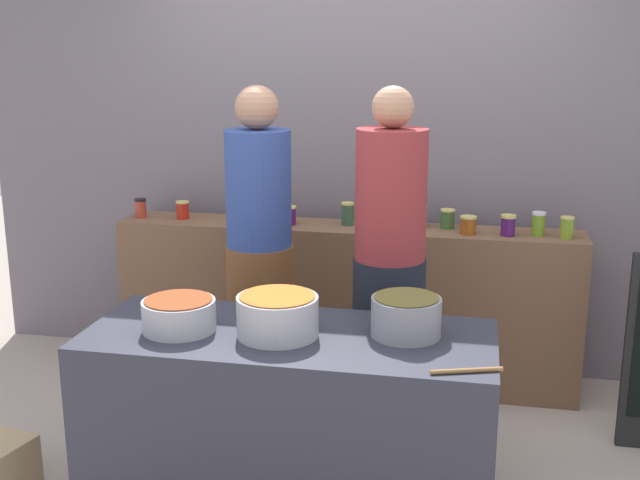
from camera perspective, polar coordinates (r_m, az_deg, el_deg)
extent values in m
plane|color=#A99A8D|center=(3.89, -1.07, -16.44)|extent=(12.00, 12.00, 0.00)
cube|color=slate|center=(4.81, 2.64, 8.34)|extent=(4.80, 0.12, 3.00)
cube|color=brown|center=(4.68, 1.83, -4.65)|extent=(2.70, 0.36, 0.95)
cube|color=#2D2E3B|center=(3.44, -2.21, -13.09)|extent=(1.70, 0.70, 0.81)
cylinder|color=#A43725|center=(4.88, -12.88, 2.18)|extent=(0.07, 0.07, 0.10)
cylinder|color=black|center=(4.87, -12.92, 2.87)|extent=(0.07, 0.07, 0.02)
cylinder|color=#B42214|center=(4.80, -9.93, 2.09)|extent=(0.08, 0.08, 0.10)
cylinder|color=#D6C666|center=(4.79, -9.95, 2.72)|extent=(0.08, 0.08, 0.01)
cylinder|color=orange|center=(4.64, -4.97, 2.03)|extent=(0.07, 0.07, 0.13)
cylinder|color=silver|center=(4.63, -4.99, 2.88)|extent=(0.08, 0.08, 0.02)
cylinder|color=#4D1358|center=(4.59, -2.29, 1.73)|extent=(0.09, 0.09, 0.10)
cylinder|color=#D6C666|center=(4.58, -2.30, 2.40)|extent=(0.09, 0.09, 0.01)
cylinder|color=#315338|center=(4.57, 2.02, 1.84)|extent=(0.07, 0.07, 0.12)
cylinder|color=#D6C666|center=(4.56, 2.03, 2.65)|extent=(0.07, 0.07, 0.01)
cylinder|color=gold|center=(4.58, 4.42, 1.66)|extent=(0.07, 0.07, 0.09)
cylinder|color=silver|center=(4.57, 4.43, 2.32)|extent=(0.07, 0.07, 0.01)
cylinder|color=#AE291B|center=(4.54, 5.98, 1.54)|extent=(0.08, 0.08, 0.10)
cylinder|color=#D6C666|center=(4.53, 6.00, 2.25)|extent=(0.08, 0.08, 0.02)
cylinder|color=olive|center=(4.55, 7.22, 1.62)|extent=(0.08, 0.08, 0.11)
cylinder|color=silver|center=(4.54, 7.24, 2.37)|extent=(0.09, 0.09, 0.01)
cylinder|color=#385F2B|center=(4.54, 9.24, 1.46)|extent=(0.08, 0.08, 0.10)
cylinder|color=#D6C666|center=(4.53, 9.27, 2.15)|extent=(0.08, 0.08, 0.01)
cylinder|color=#914815|center=(4.43, 10.69, 1.00)|extent=(0.09, 0.09, 0.09)
cylinder|color=#D6C666|center=(4.41, 10.72, 1.64)|extent=(0.09, 0.09, 0.01)
cylinder|color=#47175C|center=(4.43, 13.48, 0.95)|extent=(0.08, 0.08, 0.10)
cylinder|color=#D6C666|center=(4.42, 13.52, 1.68)|extent=(0.08, 0.08, 0.02)
cylinder|color=olive|center=(4.48, 15.56, 1.05)|extent=(0.07, 0.07, 0.12)
cylinder|color=silver|center=(4.46, 15.62, 1.87)|extent=(0.07, 0.07, 0.01)
cylinder|color=olive|center=(4.45, 17.47, 0.79)|extent=(0.07, 0.07, 0.11)
cylinder|color=#D6C666|center=(4.44, 17.53, 1.55)|extent=(0.07, 0.07, 0.01)
cylinder|color=#B7B7BC|center=(3.34, -10.20, -5.40)|extent=(0.31, 0.31, 0.13)
cylinder|color=brown|center=(3.32, -10.25, -4.28)|extent=(0.28, 0.28, 0.00)
cylinder|color=#B7B7BC|center=(3.23, -3.10, -5.54)|extent=(0.34, 0.34, 0.17)
cylinder|color=#BE6A26|center=(3.20, -3.12, -4.07)|extent=(0.31, 0.31, 0.00)
cylinder|color=gray|center=(3.24, 6.26, -5.56)|extent=(0.29, 0.29, 0.16)
cylinder|color=brown|center=(3.21, 6.30, -4.14)|extent=(0.26, 0.26, 0.00)
cylinder|color=#9E703D|center=(2.94, 10.59, -9.30)|extent=(0.26, 0.10, 0.02)
cylinder|color=brown|center=(4.20, -4.29, -6.80)|extent=(0.35, 0.35, 0.97)
cylinder|color=#304992|center=(3.99, -4.49, 3.74)|extent=(0.33, 0.33, 0.59)
sphere|color=tan|center=(3.94, -4.61, 9.57)|extent=(0.22, 0.22, 0.22)
cylinder|color=black|center=(3.87, 4.91, -8.47)|extent=(0.35, 0.35, 0.99)
cylinder|color=maroon|center=(3.64, 5.18, 3.28)|extent=(0.33, 0.33, 0.61)
sphere|color=tan|center=(3.59, 5.32, 9.58)|extent=(0.19, 0.19, 0.19)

